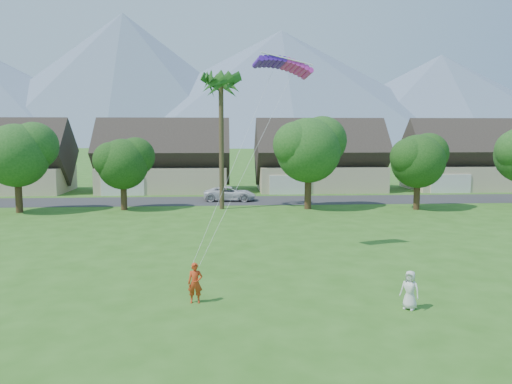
{
  "coord_description": "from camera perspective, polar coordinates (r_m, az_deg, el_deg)",
  "views": [
    {
      "loc": [
        -1.78,
        -17.64,
        7.14
      ],
      "look_at": [
        0.0,
        10.0,
        3.8
      ],
      "focal_mm": 35.0,
      "sensor_mm": 36.0,
      "label": 1
    }
  ],
  "objects": [
    {
      "name": "tree_row",
      "position": [
        45.61,
        -2.89,
        4.04
      ],
      "size": [
        62.27,
        6.67,
        8.45
      ],
      "color": "#47301C",
      "rests_on": "ground"
    },
    {
      "name": "parafoil_kite",
      "position": [
        29.24,
        3.14,
        14.48
      ],
      "size": [
        3.53,
        1.41,
        0.5
      ],
      "rotation": [
        0.0,
        0.0,
        0.27
      ],
      "color": "#5319BB",
      "rests_on": "ground"
    },
    {
      "name": "watcher",
      "position": [
        21.44,
        17.17,
        -10.66
      ],
      "size": [
        0.92,
        0.88,
        1.59
      ],
      "primitive_type": "imported",
      "rotation": [
        0.0,
        0.0,
        -0.69
      ],
      "color": "silver",
      "rests_on": "ground"
    },
    {
      "name": "ground",
      "position": [
        19.11,
        1.99,
        -15.07
      ],
      "size": [
        500.0,
        500.0,
        0.0
      ],
      "primitive_type": "plane",
      "color": "#2D6019",
      "rests_on": "ground"
    },
    {
      "name": "kite_flyer",
      "position": [
        21.37,
        -6.97,
        -10.28
      ],
      "size": [
        0.63,
        0.42,
        1.71
      ],
      "primitive_type": "imported",
      "rotation": [
        0.0,
        0.0,
        -0.01
      ],
      "color": "red",
      "rests_on": "ground"
    },
    {
      "name": "mountain_ridge",
      "position": [
        278.77,
        -1.19,
        11.39
      ],
      "size": [
        540.0,
        240.0,
        70.0
      ],
      "color": "slate",
      "rests_on": "ground"
    },
    {
      "name": "parked_car",
      "position": [
        52.03,
        -3.01,
        -0.19
      ],
      "size": [
        5.57,
        2.92,
        1.49
      ],
      "primitive_type": "imported",
      "rotation": [
        0.0,
        0.0,
        1.49
      ],
      "color": "silver",
      "rests_on": "ground"
    },
    {
      "name": "houses_row",
      "position": [
        60.79,
        -1.53,
        3.39
      ],
      "size": [
        72.75,
        8.19,
        8.86
      ],
      "color": "beige",
      "rests_on": "ground"
    },
    {
      "name": "street",
      "position": [
        52.16,
        -1.69,
        -0.99
      ],
      "size": [
        90.0,
        7.0,
        0.01
      ],
      "primitive_type": "cube",
      "color": "#2D2D30",
      "rests_on": "ground"
    },
    {
      "name": "fan_palm",
      "position": [
        46.37,
        -4.03,
        12.63
      ],
      "size": [
        3.0,
        3.0,
        13.8
      ],
      "color": "#4C3D26",
      "rests_on": "ground"
    }
  ]
}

